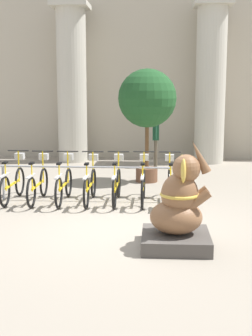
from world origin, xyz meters
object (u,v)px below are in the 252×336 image
object	(u,v)px
bicycle_3	(90,184)
bicycle_6	(170,185)
bicycle_0	(13,182)
bicycle_4	(117,184)
person_pedestrian	(156,134)
elephant_statue	(179,212)
bicycle_2	(64,184)
bicycle_5	(143,184)
potted_tree	(147,101)
bicycle_1	(38,183)

from	to	relation	value
bicycle_3	bicycle_6	distance (m)	1.71
bicycle_0	bicycle_4	xyz separation A→B (m)	(2.28, -0.01, 0.00)
person_pedestrian	bicycle_6	bearing A→B (deg)	-86.08
elephant_statue	person_pedestrian	world-z (taller)	person_pedestrian
bicycle_2	bicycle_6	bearing A→B (deg)	1.06
bicycle_5	potted_tree	world-z (taller)	potted_tree
bicycle_2	potted_tree	bearing A→B (deg)	53.88
bicycle_5	person_pedestrian	size ratio (longest dim) A/B	1.00
bicycle_2	bicycle_4	xyz separation A→B (m)	(1.14, 0.03, 0.00)
bicycle_0	elephant_statue	xyz separation A→B (m)	(3.47, -2.84, 0.17)
bicycle_2	bicycle_4	world-z (taller)	same
bicycle_6	bicycle_4	bearing A→B (deg)	-179.38
person_pedestrian	bicycle_5	bearing A→B (deg)	-93.02
person_pedestrian	potted_tree	world-z (taller)	potted_tree
bicycle_3	person_pedestrian	xyz separation A→B (m)	(1.39, 4.75, 0.65)
bicycle_3	person_pedestrian	size ratio (longest dim) A/B	1.00
bicycle_1	bicycle_5	distance (m)	2.28
bicycle_1	potted_tree	distance (m)	3.72
bicycle_3	bicycle_4	size ratio (longest dim) A/B	1.00
bicycle_1	bicycle_4	size ratio (longest dim) A/B	1.00
bicycle_0	elephant_statue	size ratio (longest dim) A/B	1.03
bicycle_0	person_pedestrian	bearing A→B (deg)	56.64
bicycle_1	bicycle_3	size ratio (longest dim) A/B	1.00
elephant_statue	bicycle_6	bearing A→B (deg)	91.20
bicycle_4	bicycle_3	bearing A→B (deg)	-176.10
bicycle_3	elephant_statue	distance (m)	3.30
bicycle_4	elephant_statue	bearing A→B (deg)	-67.03
bicycle_6	bicycle_1	bearing A→B (deg)	-179.15
person_pedestrian	bicycle_3	bearing A→B (deg)	-106.26
bicycle_5	potted_tree	distance (m)	2.87
person_pedestrian	potted_tree	bearing A→B (deg)	-95.41
bicycle_3	bicycle_6	xyz separation A→B (m)	(1.71, 0.05, 0.00)
bicycle_3	bicycle_5	xyz separation A→B (m)	(1.14, 0.07, 0.00)
elephant_statue	potted_tree	distance (m)	5.43
bicycle_4	bicycle_6	size ratio (longest dim) A/B	1.00
bicycle_0	bicycle_6	xyz separation A→B (m)	(3.41, -0.00, 0.00)
bicycle_3	bicycle_1	bearing A→B (deg)	179.54
bicycle_6	person_pedestrian	distance (m)	4.75
bicycle_3	bicycle_5	world-z (taller)	same
elephant_statue	bicycle_3	bearing A→B (deg)	122.37
bicycle_0	bicycle_2	distance (m)	1.14
person_pedestrian	bicycle_1	bearing A→B (deg)	-118.02
bicycle_0	bicycle_5	world-z (taller)	same
bicycle_5	person_pedestrian	bearing A→B (deg)	86.98
bicycle_4	potted_tree	bearing A→B (deg)	75.82
bicycle_5	person_pedestrian	xyz separation A→B (m)	(0.25, 4.68, 0.65)
bicycle_1	elephant_statue	bearing A→B (deg)	-43.91
bicycle_1	potted_tree	xyz separation A→B (m)	(2.30, 2.37, 1.71)
bicycle_5	elephant_statue	world-z (taller)	elephant_statue
bicycle_0	bicycle_5	size ratio (longest dim) A/B	1.00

